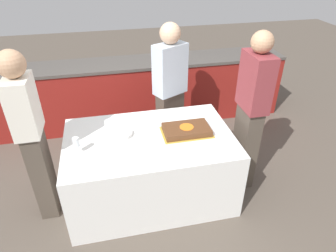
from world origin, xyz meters
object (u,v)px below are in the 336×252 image
at_px(plate_stack, 121,134).
at_px(person_seated_left, 32,137).
at_px(person_cutting_cake, 170,90).
at_px(person_seated_right, 251,112).
at_px(cake, 186,130).
at_px(wine_glass, 76,143).

relative_size(plate_stack, person_seated_left, 0.13).
height_order(person_cutting_cake, person_seated_right, person_seated_right).
xyz_separation_m(plate_stack, person_seated_right, (1.29, -0.09, 0.13)).
xyz_separation_m(plate_stack, person_cutting_cake, (0.63, 0.65, 0.11)).
height_order(cake, wine_glass, wine_glass).
bearing_deg(person_seated_right, person_cutting_cake, -138.20).
xyz_separation_m(wine_glass, person_seated_right, (1.69, 0.11, 0.04)).
relative_size(cake, person_seated_left, 0.29).
height_order(cake, person_seated_left, person_seated_left).
bearing_deg(person_seated_left, plate_stack, -83.68).
distance_m(wine_glass, person_seated_left, 0.39).
relative_size(plate_stack, person_seated_right, 0.13).
distance_m(cake, person_seated_right, 0.67).
height_order(plate_stack, wine_glass, wine_glass).
xyz_separation_m(person_seated_left, person_seated_right, (2.06, 0.00, -0.00)).
bearing_deg(cake, person_seated_left, -179.92).
bearing_deg(wine_glass, person_seated_left, 163.08).
bearing_deg(wine_glass, cake, 6.36).
bearing_deg(cake, wine_glass, -173.64).
height_order(cake, plate_stack, cake).
bearing_deg(person_seated_left, wine_glass, -106.92).
distance_m(person_cutting_cake, person_seated_right, 0.99).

